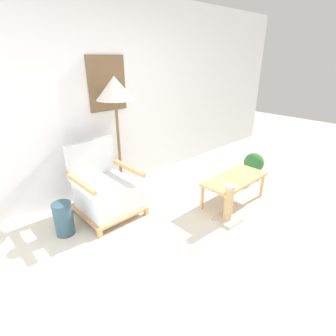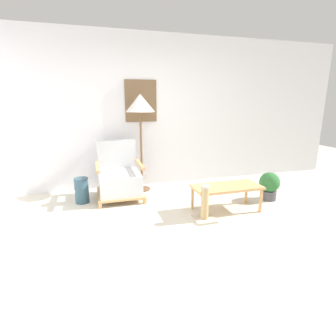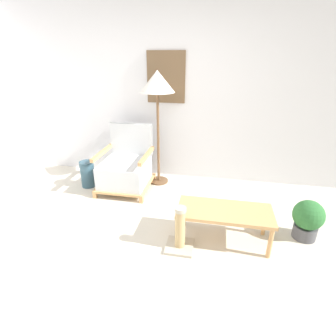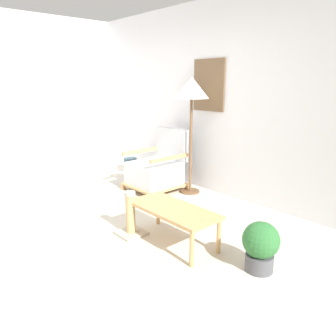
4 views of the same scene
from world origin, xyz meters
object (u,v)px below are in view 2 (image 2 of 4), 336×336
object	(u,v)px
vase	(82,190)
scratching_post	(205,208)
floor_lamp	(140,107)
potted_plant	(269,185)
coffee_table	(227,189)
armchair	(119,179)

from	to	relation	value
vase	scratching_post	world-z (taller)	scratching_post
floor_lamp	scratching_post	xyz separation A→B (m)	(0.56, -1.48, -1.27)
vase	scratching_post	size ratio (longest dim) A/B	0.82
vase	potted_plant	xyz separation A→B (m)	(2.89, -0.69, 0.04)
coffee_table	armchair	bearing A→B (deg)	145.68
coffee_table	vase	bearing A→B (deg)	155.66
coffee_table	potted_plant	bearing A→B (deg)	13.74
coffee_table	floor_lamp	bearing A→B (deg)	128.23
armchair	vase	xyz separation A→B (m)	(-0.59, -0.06, -0.12)
floor_lamp	vase	size ratio (longest dim) A/B	4.19
coffee_table	scratching_post	world-z (taller)	scratching_post
potted_plant	scratching_post	xyz separation A→B (m)	(-1.31, -0.43, -0.06)
floor_lamp	potted_plant	bearing A→B (deg)	-29.13
armchair	floor_lamp	distance (m)	1.25
coffee_table	vase	size ratio (longest dim) A/B	2.46
scratching_post	armchair	bearing A→B (deg)	129.81
coffee_table	scratching_post	bearing A→B (deg)	-153.47
vase	potted_plant	distance (m)	2.97
floor_lamp	vase	distance (m)	1.65
floor_lamp	scratching_post	bearing A→B (deg)	-69.18
armchair	floor_lamp	bearing A→B (deg)	34.44
potted_plant	vase	bearing A→B (deg)	166.50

